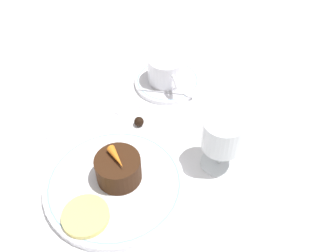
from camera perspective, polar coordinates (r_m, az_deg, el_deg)
The scene contains 11 objects.
ground_plane at distance 0.70m, azimuth -5.34°, elevation -8.90°, with size 3.00×3.00×0.00m, color white.
dinner_plate at distance 0.69m, azimuth -7.75°, elevation -8.43°, with size 0.24×0.24×0.01m.
saucer at distance 0.87m, azimuth -0.08°, elevation 6.54°, with size 0.15×0.15×0.01m.
coffee_cup at distance 0.85m, azimuth -0.25°, elevation 8.25°, with size 0.11×0.08×0.06m.
spoon at distance 0.84m, azimuth 0.69°, elevation 4.84°, with size 0.07×0.11×0.00m.
wine_glass at distance 0.67m, azimuth 8.02°, elevation -1.62°, with size 0.07×0.07×0.11m.
fork at distance 0.81m, azimuth -9.27°, elevation 1.44°, with size 0.05×0.20×0.01m.
dessert_cake at distance 0.68m, azimuth -7.22°, elevation -6.18°, with size 0.08×0.08×0.05m.
carrot_garnish at distance 0.65m, azimuth -7.47°, elevation -4.56°, with size 0.05×0.02×0.01m.
pineapple_slice at distance 0.66m, azimuth -11.86°, elevation -12.68°, with size 0.08×0.08×0.01m.
chocolate_truffle at distance 0.78m, azimuth -4.24°, elevation 0.64°, with size 0.02×0.02×0.02m.
Camera 1 is at (0.39, -0.07, 0.58)m, focal length 42.00 mm.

